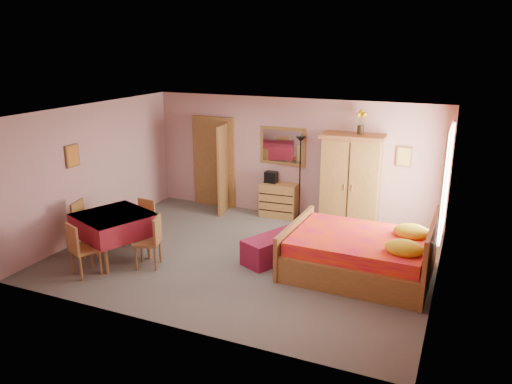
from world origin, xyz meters
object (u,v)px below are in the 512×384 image
at_px(wardrobe, 351,182).
at_px(dining_table, 115,237).
at_px(stereo, 271,177).
at_px(floor_lamp, 300,179).
at_px(chest_of_drawers, 278,200).
at_px(chair_west, 89,227).
at_px(wall_mirror, 283,146).
at_px(sunflower_vase, 361,122).
at_px(bench, 278,247).
at_px(chair_east, 147,242).
at_px(chair_south, 85,249).
at_px(bed, 359,243).
at_px(chair_north, 142,223).

xyz_separation_m(wardrobe, dining_table, (-3.44, -3.18, -0.57)).
distance_m(stereo, floor_lamp, 0.67).
height_order(chest_of_drawers, chair_west, chair_west).
bearing_deg(wall_mirror, sunflower_vase, -6.03).
height_order(floor_lamp, dining_table, floor_lamp).
relative_size(bench, chair_west, 1.40).
relative_size(chair_west, chair_east, 1.07).
bearing_deg(chair_south, bed, 47.64).
relative_size(stereo, bench, 0.20).
xyz_separation_m(wall_mirror, sunflower_vase, (1.72, -0.25, 0.66)).
distance_m(sunflower_vase, chair_north, 4.68).
bearing_deg(dining_table, chair_west, 174.01).
relative_size(chair_south, chair_north, 1.08).
bearing_deg(stereo, chair_west, -125.01).
bearing_deg(bench, sunflower_vase, 66.06).
relative_size(floor_lamp, chair_south, 2.00).
height_order(chest_of_drawers, chair_east, chair_east).
height_order(wardrobe, chair_north, wardrobe).
relative_size(chair_south, chair_west, 0.95).
height_order(stereo, chair_west, stereo).
height_order(stereo, chair_south, stereo).
xyz_separation_m(bench, chair_east, (-1.93, -1.19, 0.23)).
xyz_separation_m(chest_of_drawers, chair_east, (-1.13, -3.30, 0.08)).
height_order(dining_table, chair_west, chair_west).
distance_m(bed, chair_north, 4.08).
bearing_deg(wall_mirror, wardrobe, -8.76).
distance_m(wall_mirror, bench, 2.79).
bearing_deg(dining_table, chair_north, 88.66).
xyz_separation_m(wall_mirror, floor_lamp, (0.48, -0.20, -0.63)).
xyz_separation_m(bed, chair_east, (-3.37, -1.17, -0.09)).
height_order(dining_table, chair_north, chair_north).
height_order(bench, chair_south, chair_south).
bearing_deg(bench, chair_south, -145.41).
xyz_separation_m(dining_table, chair_east, (0.71, -0.03, 0.03)).
bearing_deg(stereo, chest_of_drawers, -10.11).
bearing_deg(chair_east, dining_table, 67.91).
height_order(bed, chair_north, bed).
bearing_deg(wall_mirror, bench, -68.91).
bearing_deg(bed, chair_north, -173.45).
bearing_deg(chair_east, wall_mirror, -37.48).
bearing_deg(chest_of_drawers, stereo, 166.15).
bearing_deg(bench, bed, -0.74).
height_order(wall_mirror, sunflower_vase, sunflower_vase).
xyz_separation_m(stereo, chair_south, (-1.70, -4.01, -0.42)).
xyz_separation_m(floor_lamp, wardrobe, (1.12, -0.10, 0.07)).
distance_m(bench, chair_south, 3.28).
distance_m(wall_mirror, bed, 3.40).
distance_m(chair_south, chair_north, 1.45).
distance_m(bed, chair_west, 4.83).
relative_size(bed, dining_table, 2.05).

